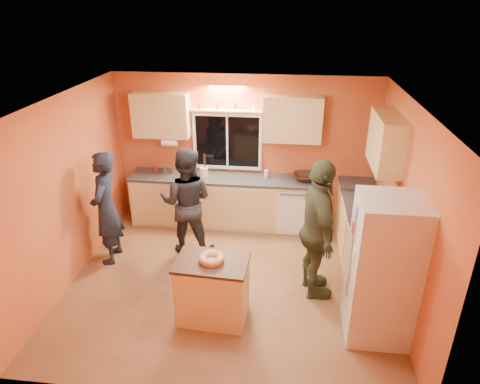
# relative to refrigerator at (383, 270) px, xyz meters

# --- Properties ---
(ground) EXTENTS (4.50, 4.50, 0.00)m
(ground) POSITION_rel_refrigerator_xyz_m (-1.89, 0.80, -0.90)
(ground) COLOR brown
(ground) RESTS_ON ground
(room_shell) EXTENTS (4.54, 4.04, 2.61)m
(room_shell) POSITION_rel_refrigerator_xyz_m (-1.77, 1.21, 0.72)
(room_shell) COLOR #D76A37
(room_shell) RESTS_ON ground
(back_counter) EXTENTS (4.23, 0.62, 0.90)m
(back_counter) POSITION_rel_refrigerator_xyz_m (-1.88, 2.50, -0.45)
(back_counter) COLOR #E2B676
(back_counter) RESTS_ON ground
(right_counter) EXTENTS (0.62, 1.84, 0.90)m
(right_counter) POSITION_rel_refrigerator_xyz_m (0.06, 1.30, -0.45)
(right_counter) COLOR #E2B676
(right_counter) RESTS_ON ground
(refrigerator) EXTENTS (0.72, 0.70, 1.80)m
(refrigerator) POSITION_rel_refrigerator_xyz_m (0.00, 0.00, 0.00)
(refrigerator) COLOR silver
(refrigerator) RESTS_ON ground
(island) EXTENTS (0.91, 0.65, 0.85)m
(island) POSITION_rel_refrigerator_xyz_m (-1.99, 0.03, -0.47)
(island) COLOR #E2B676
(island) RESTS_ON ground
(bundt_pastry) EXTENTS (0.31, 0.31, 0.09)m
(bundt_pastry) POSITION_rel_refrigerator_xyz_m (-1.99, 0.03, -0.01)
(bundt_pastry) COLOR tan
(bundt_pastry) RESTS_ON island
(person_left) EXTENTS (0.47, 0.67, 1.76)m
(person_left) POSITION_rel_refrigerator_xyz_m (-3.79, 1.17, -0.02)
(person_left) COLOR black
(person_left) RESTS_ON ground
(person_center) EXTENTS (0.84, 0.66, 1.72)m
(person_center) POSITION_rel_refrigerator_xyz_m (-2.66, 1.55, -0.04)
(person_center) COLOR black
(person_center) RESTS_ON ground
(person_right) EXTENTS (0.68, 1.21, 1.95)m
(person_right) POSITION_rel_refrigerator_xyz_m (-0.71, 0.69, 0.08)
(person_right) COLOR #373C26
(person_right) RESTS_ON ground
(mixing_bowl) EXTENTS (0.45, 0.45, 0.10)m
(mixing_bowl) POSITION_rel_refrigerator_xyz_m (-0.82, 2.55, 0.05)
(mixing_bowl) COLOR black
(mixing_bowl) RESTS_ON back_counter
(utensil_crock) EXTENTS (0.14, 0.14, 0.17)m
(utensil_crock) POSITION_rel_refrigerator_xyz_m (-2.56, 2.47, 0.09)
(utensil_crock) COLOR #EAE4C3
(utensil_crock) RESTS_ON back_counter
(potted_plant) EXTENTS (0.31, 0.29, 0.29)m
(potted_plant) POSITION_rel_refrigerator_xyz_m (0.13, 1.25, 0.15)
(potted_plant) COLOR gray
(potted_plant) RESTS_ON right_counter
(red_box) EXTENTS (0.17, 0.14, 0.07)m
(red_box) POSITION_rel_refrigerator_xyz_m (0.06, 1.47, 0.04)
(red_box) COLOR #A72F19
(red_box) RESTS_ON right_counter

